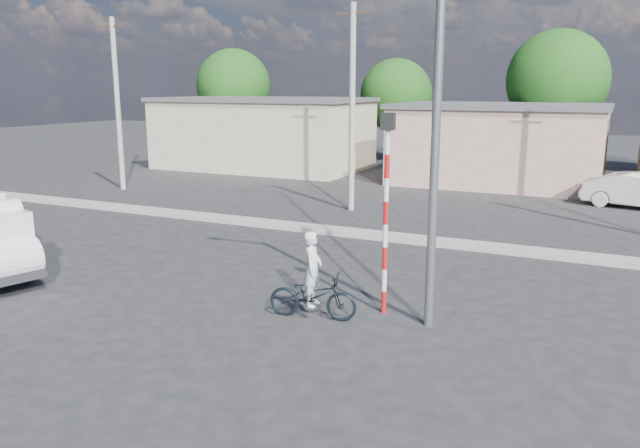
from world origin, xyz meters
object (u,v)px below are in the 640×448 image
at_px(cyclist, 313,282).
at_px(car_cream, 639,191).
at_px(bicycle, 313,296).
at_px(streetlight, 430,83).
at_px(traffic_pole, 386,197).

relative_size(cyclist, car_cream, 0.38).
distance_m(bicycle, cyclist, 0.30).
distance_m(car_cream, streetlight, 17.30).
bearing_deg(bicycle, car_cream, -31.85).
bearing_deg(streetlight, cyclist, -162.87).
distance_m(bicycle, car_cream, 18.10).
xyz_separation_m(bicycle, traffic_pole, (1.26, 0.98, 2.09)).
xyz_separation_m(bicycle, cyclist, (0.00, 0.00, 0.30)).
height_order(cyclist, car_cream, cyclist).
distance_m(car_cream, traffic_pole, 16.86).
bearing_deg(traffic_pole, streetlight, -17.73).
xyz_separation_m(car_cream, traffic_pole, (-5.24, -15.91, 1.89)).
height_order(car_cream, streetlight, streetlight).
bearing_deg(cyclist, streetlight, -83.65).
height_order(bicycle, streetlight, streetlight).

